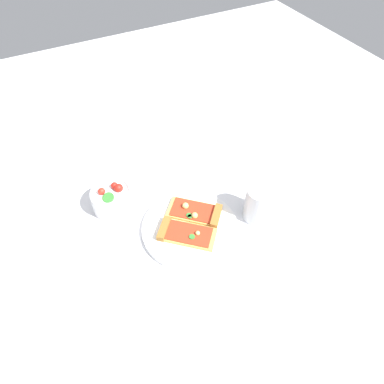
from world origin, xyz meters
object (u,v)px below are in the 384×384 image
object	(u,v)px
plate	(190,228)
paper_napkin	(206,152)
salad_bowl	(112,199)
pizza_slice_near	(183,233)
pizza_slice_far	(198,213)
soda_glass	(259,204)

from	to	relation	value
plate	paper_napkin	world-z (taller)	plate
salad_bowl	paper_napkin	xyz separation A→B (m)	(-0.08, 0.35, -0.03)
pizza_slice_near	pizza_slice_far	world-z (taller)	pizza_slice_far
pizza_slice_near	salad_bowl	size ratio (longest dim) A/B	1.38
plate	pizza_slice_far	size ratio (longest dim) A/B	1.67
pizza_slice_far	paper_napkin	size ratio (longest dim) A/B	1.20
salad_bowl	paper_napkin	world-z (taller)	salad_bowl
pizza_slice_near	paper_napkin	distance (m)	0.35
salad_bowl	paper_napkin	bearing A→B (deg)	102.95
soda_glass	salad_bowl	bearing A→B (deg)	-121.99
soda_glass	paper_napkin	world-z (taller)	soda_glass
plate	soda_glass	xyz separation A→B (m)	(0.04, 0.19, 0.04)
pizza_slice_far	soda_glass	bearing A→B (deg)	65.31
pizza_slice_near	pizza_slice_far	bearing A→B (deg)	121.45
salad_bowl	pizza_slice_near	bearing A→B (deg)	34.77
pizza_slice_near	soda_glass	distance (m)	0.22
pizza_slice_near	soda_glass	xyz separation A→B (m)	(0.03, 0.22, 0.03)
plate	pizza_slice_far	xyz separation A→B (m)	(-0.03, 0.04, 0.01)
pizza_slice_far	soda_glass	world-z (taller)	soda_glass
paper_napkin	salad_bowl	bearing A→B (deg)	-77.05
pizza_slice_near	salad_bowl	world-z (taller)	salad_bowl
plate	paper_napkin	size ratio (longest dim) A/B	2.01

